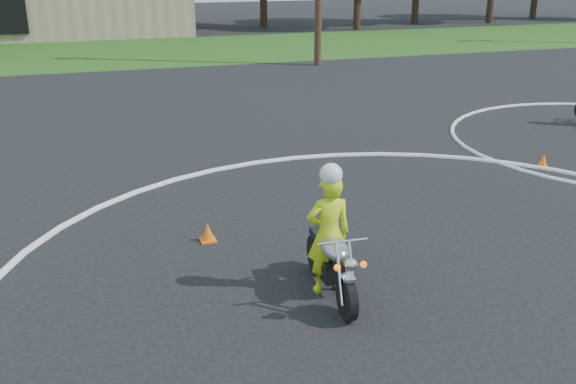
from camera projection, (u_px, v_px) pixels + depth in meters
name	position (u px, v px, depth m)	size (l,w,h in m)	color
grass_strip	(173.00, 51.00, 30.08)	(120.00, 10.00, 0.02)	#1E4714
course_markings	(510.00, 227.00, 10.48)	(19.05, 19.05, 0.12)	silver
primary_motorcycle	(332.00, 263.00, 8.23)	(0.64, 1.82, 0.96)	black
rider_primary_grp	(329.00, 231.00, 8.21)	(0.61, 0.42, 1.78)	#BEDD17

